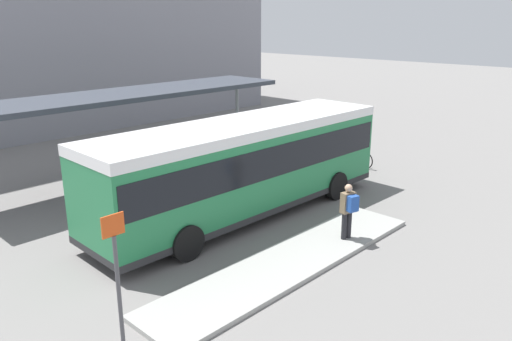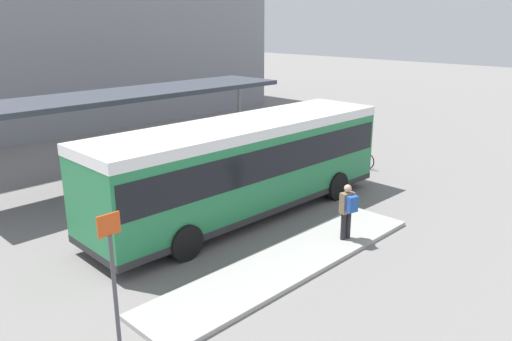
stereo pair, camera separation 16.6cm
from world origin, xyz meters
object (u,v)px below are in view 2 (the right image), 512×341
at_px(city_bus, 244,161).
at_px(platform_sign, 114,278).
at_px(bicycle_red, 347,155).
at_px(pedestrian_waiting, 348,209).
at_px(bicycle_blue, 330,154).
at_px(bicycle_black, 356,158).

height_order(city_bus, platform_sign, city_bus).
distance_m(bicycle_red, platform_sign, 14.62).
xyz_separation_m(city_bus, platform_sign, (-6.50, -3.29, -0.22)).
bearing_deg(pedestrian_waiting, bicycle_blue, -36.43).
bearing_deg(pedestrian_waiting, bicycle_red, -41.31).
xyz_separation_m(bicycle_black, bicycle_red, (0.27, 0.69, -0.01)).
height_order(pedestrian_waiting, bicycle_red, pedestrian_waiting).
bearing_deg(bicycle_red, platform_sign, 105.47).
bearing_deg(bicycle_red, bicycle_black, 155.91).
bearing_deg(platform_sign, bicycle_black, 15.50).
relative_size(pedestrian_waiting, bicycle_black, 0.93).
xyz_separation_m(bicycle_black, bicycle_blue, (-0.02, 1.37, -0.04)).
distance_m(bicycle_black, bicycle_blue, 1.37).
bearing_deg(bicycle_blue, bicycle_red, 27.12).
bearing_deg(bicycle_blue, city_bus, -71.24).
height_order(city_bus, bicycle_blue, city_bus).
bearing_deg(bicycle_black, city_bus, -86.75).
distance_m(city_bus, bicycle_red, 7.60).
xyz_separation_m(pedestrian_waiting, bicycle_black, (6.61, 4.05, -0.66)).
relative_size(bicycle_black, bicycle_red, 1.04).
xyz_separation_m(bicycle_black, platform_sign, (-13.60, -3.77, 1.19)).
bearing_deg(platform_sign, pedestrian_waiting, -2.30).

